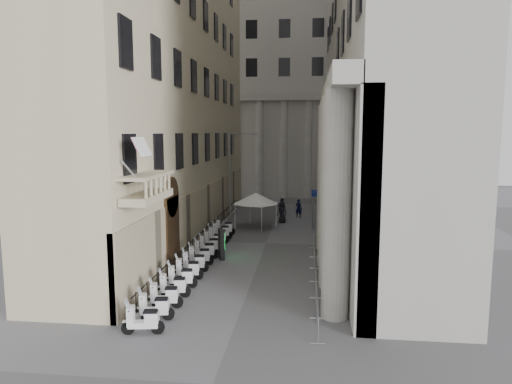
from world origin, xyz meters
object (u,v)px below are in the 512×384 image
pedestrian_a (299,208)px  street_lamp (233,169)px  scooter_0 (144,334)px  security_tent (252,197)px  info_kiosk (221,244)px  pedestrian_b (282,207)px

pedestrian_a → street_lamp: bearing=40.2°
scooter_0 → security_tent: security_tent is taller
scooter_0 → info_kiosk: size_ratio=0.76×
security_tent → pedestrian_b: 5.73m
pedestrian_a → pedestrian_b: bearing=6.6°
info_kiosk → pedestrian_a: (4.67, 15.18, -0.10)m
info_kiosk → pedestrian_a: info_kiosk is taller
scooter_0 → pedestrian_a: 27.15m
street_lamp → pedestrian_a: 7.48m
security_tent → street_lamp: street_lamp is taller
security_tent → pedestrian_b: bearing=64.9°
street_lamp → pedestrian_b: street_lamp is taller
street_lamp → pedestrian_b: size_ratio=4.57×
scooter_0 → pedestrian_b: 27.32m
scooter_0 → pedestrian_b: (4.08, 26.99, 0.89)m
pedestrian_a → scooter_0: bearing=100.3°
pedestrian_a → pedestrian_b: pedestrian_a is taller
pedestrian_b → street_lamp: bearing=57.2°
pedestrian_a → pedestrian_b: (-1.66, 0.47, -0.01)m
scooter_0 → info_kiosk: bearing=-14.1°
security_tent → pedestrian_b: security_tent is taller
info_kiosk → scooter_0: bearing=-116.5°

